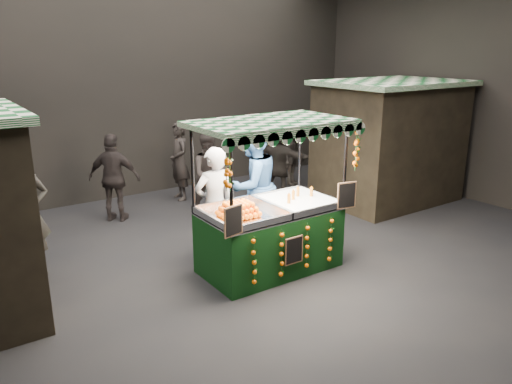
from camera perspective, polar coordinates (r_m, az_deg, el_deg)
ground at (r=7.60m, az=0.70°, el=-9.21°), size 12.00×12.00×0.00m
market_hall at (r=6.85m, az=0.80°, el=17.20°), size 12.10×10.10×5.05m
neighbour_stall_right at (r=11.13m, az=15.03°, el=5.66°), size 3.00×2.20×2.60m
juice_stall at (r=7.43m, az=1.79°, el=-3.88°), size 2.36×1.39×2.29m
vendor_grey at (r=7.74m, az=-4.79°, el=-1.47°), size 0.68×0.45×1.84m
vendor_blue at (r=8.29m, az=-0.38°, el=0.69°), size 1.11×0.92×2.08m
shopper_0 at (r=7.93m, az=-25.12°, el=-2.30°), size 0.76×0.56×1.91m
shopper_1 at (r=9.88m, az=-5.27°, el=2.00°), size 0.93×0.79×1.67m
shopper_2 at (r=9.88m, az=-16.00°, el=1.57°), size 1.04×0.96×1.71m
shopper_3 at (r=12.07m, az=4.38°, el=4.44°), size 1.16×0.98×1.56m
shopper_5 at (r=11.17m, az=2.53°, el=3.81°), size 1.18×1.61×1.69m
shopper_6 at (r=10.99m, az=-8.82°, el=3.52°), size 0.47×0.66×1.72m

